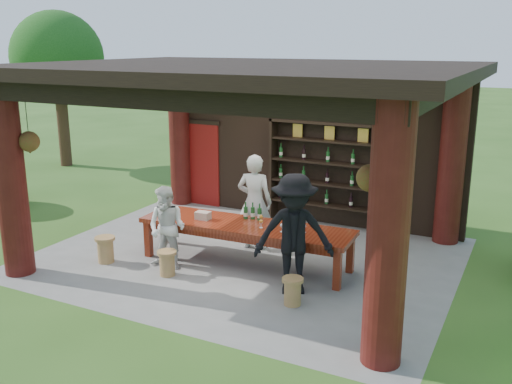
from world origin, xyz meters
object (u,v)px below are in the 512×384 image
at_px(guest_woman, 167,228).
at_px(napkin_basket, 203,215).
at_px(tasting_table, 246,230).
at_px(stool_near_right, 293,291).
at_px(guest_man, 294,234).
at_px(stool_near_left, 167,262).
at_px(host, 255,202).
at_px(stool_far_left, 105,249).
at_px(wine_shelf, 327,174).

distance_m(guest_woman, napkin_basket, 0.74).
bearing_deg(tasting_table, guest_woman, -146.12).
distance_m(stool_near_right, guest_man, 0.87).
height_order(tasting_table, stool_near_right, tasting_table).
distance_m(tasting_table, stool_near_left, 1.48).
xyz_separation_m(stool_near_left, host, (0.72, 1.86, 0.69)).
bearing_deg(host, tasting_table, 96.02).
height_order(stool_near_right, stool_far_left, stool_far_left).
relative_size(guest_woman, napkin_basket, 5.64).
bearing_deg(guest_man, host, 107.42).
height_order(wine_shelf, tasting_table, wine_shelf).
bearing_deg(stool_far_left, wine_shelf, 53.65).
bearing_deg(tasting_table, napkin_basket, -172.94).
bearing_deg(wine_shelf, stool_far_left, -126.35).
relative_size(stool_near_right, stool_far_left, 0.90).
distance_m(tasting_table, guest_man, 1.45).
distance_m(stool_near_left, guest_woman, 0.61).
relative_size(stool_far_left, host, 0.26).
bearing_deg(napkin_basket, guest_man, -16.48).
relative_size(tasting_table, stool_far_left, 8.13).
distance_m(tasting_table, stool_near_right, 1.84).
height_order(guest_woman, napkin_basket, guest_woman).
xyz_separation_m(host, guest_man, (1.45, -1.51, 0.04)).
bearing_deg(wine_shelf, tasting_table, -100.65).
relative_size(stool_near_right, napkin_basket, 1.66).
bearing_deg(stool_far_left, stool_near_left, 0.31).
relative_size(wine_shelf, guest_woman, 1.76).
relative_size(stool_near_right, guest_woman, 0.29).
height_order(stool_far_left, guest_man, guest_man).
bearing_deg(tasting_table, stool_far_left, -155.02).
xyz_separation_m(stool_far_left, host, (2.06, 1.87, 0.67)).
bearing_deg(host, guest_man, 123.95).
bearing_deg(wine_shelf, guest_woman, -115.23).
height_order(tasting_table, stool_far_left, tasting_table).
bearing_deg(guest_woman, tasting_table, 29.84).
height_order(stool_far_left, napkin_basket, napkin_basket).
bearing_deg(stool_near_left, guest_man, 9.30).
distance_m(stool_near_left, stool_near_right, 2.35).
bearing_deg(wine_shelf, stool_near_left, -111.10).
bearing_deg(guest_woman, host, 55.86).
bearing_deg(guest_man, tasting_table, 123.51).
bearing_deg(stool_far_left, guest_woman, 14.76).
bearing_deg(host, stool_far_left, 32.23).
relative_size(stool_near_right, guest_man, 0.22).
height_order(guest_woman, guest_man, guest_man).
bearing_deg(guest_woman, guest_man, -2.60).
bearing_deg(guest_man, wine_shelf, 75.04).
relative_size(stool_near_left, stool_far_left, 0.91).
relative_size(wine_shelf, host, 1.40).
relative_size(wine_shelf, tasting_table, 0.66).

